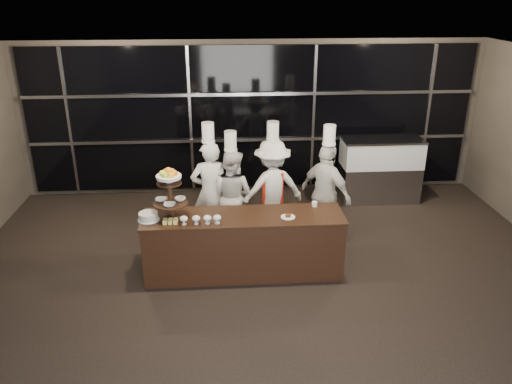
{
  "coord_description": "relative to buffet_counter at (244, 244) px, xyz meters",
  "views": [
    {
      "loc": [
        -0.6,
        -4.58,
        3.9
      ],
      "look_at": [
        -0.13,
        2.06,
        1.15
      ],
      "focal_mm": 35.0,
      "sensor_mm": 36.0,
      "label": 1
    }
  ],
  "objects": [
    {
      "name": "compotes",
      "position": [
        -0.58,
        -0.22,
        0.54
      ],
      "size": [
        0.56,
        0.11,
        0.12
      ],
      "color": "silver",
      "rests_on": "buffet_counter"
    },
    {
      "name": "display_case",
      "position": [
        2.76,
        2.54,
        0.22
      ],
      "size": [
        1.52,
        0.66,
        1.24
      ],
      "color": "#A5A5AA",
      "rests_on": "ground"
    },
    {
      "name": "pastry_squares",
      "position": [
        -1.0,
        -0.17,
        0.48
      ],
      "size": [
        0.2,
        0.13,
        0.05
      ],
      "color": "#EDD973",
      "rests_on": "buffet_counter"
    },
    {
      "name": "chef_c",
      "position": [
        0.53,
        1.22,
        0.37
      ],
      "size": [
        1.18,
        0.84,
        1.95
      ],
      "color": "white",
      "rests_on": "ground"
    },
    {
      "name": "chef_d",
      "position": [
        1.36,
        0.9,
        0.38
      ],
      "size": [
        0.92,
        1.01,
        1.96
      ],
      "color": "silver",
      "rests_on": "ground"
    },
    {
      "name": "chef_a",
      "position": [
        -0.48,
        1.09,
        0.4
      ],
      "size": [
        0.68,
        0.51,
        1.99
      ],
      "color": "silver",
      "rests_on": "ground"
    },
    {
      "name": "display_stand",
      "position": [
        -1.0,
        -0.0,
        0.87
      ],
      "size": [
        0.48,
        0.48,
        0.74
      ],
      "color": "black",
      "rests_on": "buffet_counter"
    },
    {
      "name": "buffet_counter",
      "position": [
        0.0,
        0.0,
        0.0
      ],
      "size": [
        2.84,
        0.74,
        0.92
      ],
      "color": "black",
      "rests_on": "ground"
    },
    {
      "name": "chef_b",
      "position": [
        -0.14,
        1.11,
        0.32
      ],
      "size": [
        0.94,
        0.88,
        1.84
      ],
      "color": "silver",
      "rests_on": "ground"
    },
    {
      "name": "layer_cake",
      "position": [
        -1.31,
        -0.05,
        0.51
      ],
      "size": [
        0.3,
        0.3,
        0.11
      ],
      "color": "white",
      "rests_on": "buffet_counter"
    },
    {
      "name": "window_wall",
      "position": [
        0.33,
        3.18,
        1.04
      ],
      "size": [
        8.6,
        0.1,
        2.8
      ],
      "color": "black",
      "rests_on": "ground"
    },
    {
      "name": "room",
      "position": [
        0.33,
        -1.76,
        1.03
      ],
      "size": [
        10.0,
        10.0,
        10.0
      ],
      "color": "black",
      "rests_on": "ground"
    },
    {
      "name": "chef_cup",
      "position": [
        1.06,
        0.25,
        0.49
      ],
      "size": [
        0.08,
        0.08,
        0.07
      ],
      "primitive_type": "cylinder",
      "color": "white",
      "rests_on": "buffet_counter"
    },
    {
      "name": "small_plate",
      "position": [
        0.62,
        -0.1,
        0.47
      ],
      "size": [
        0.2,
        0.2,
        0.05
      ],
      "color": "white",
      "rests_on": "buffet_counter"
    }
  ]
}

